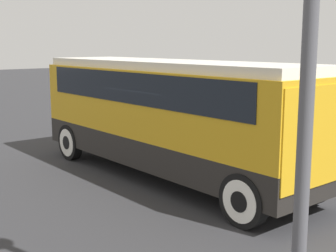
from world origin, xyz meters
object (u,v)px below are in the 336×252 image
tour_bus (170,109)px  parked_car_near (302,130)px  parked_car_mid (202,118)px  lamp_post (312,3)px

tour_bus → parked_car_near: bearing=87.1°
parked_car_mid → tour_bus: bearing=-51.1°
lamp_post → tour_bus: bearing=150.9°
parked_car_near → tour_bus: bearing=-92.9°
tour_bus → parked_car_near: size_ratio=2.11×
parked_car_near → parked_car_mid: parked_car_near is taller
parked_car_near → lamp_post: bearing=-55.4°
parked_car_mid → lamp_post: size_ratio=0.71×
tour_bus → parked_car_mid: 6.46m
tour_bus → parked_car_mid: tour_bus is taller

